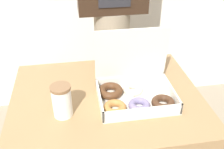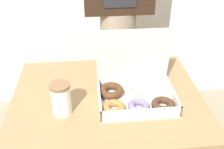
{
  "view_description": "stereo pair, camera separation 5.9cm",
  "coord_description": "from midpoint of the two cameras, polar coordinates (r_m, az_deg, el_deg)",
  "views": [
    {
      "loc": [
        -0.13,
        -0.94,
        1.47
      ],
      "look_at": [
        0.02,
        -0.05,
        0.9
      ],
      "focal_mm": 42.0,
      "sensor_mm": 36.0,
      "label": 1
    },
    {
      "loc": [
        -0.07,
        -0.95,
        1.47
      ],
      "look_at": [
        0.02,
        -0.05,
        0.9
      ],
      "focal_mm": 42.0,
      "sensor_mm": 36.0,
      "label": 2
    }
  ],
  "objects": [
    {
      "name": "person_customer",
      "position": [
        1.52,
        -1.18,
        15.73
      ],
      "size": [
        0.38,
        0.23,
        1.84
      ],
      "color": "gray",
      "rests_on": "ground_plane"
    },
    {
      "name": "donut_box",
      "position": [
        1.14,
        2.94,
        -3.63
      ],
      "size": [
        0.33,
        0.25,
        0.3
      ],
      "color": "silver",
      "rests_on": "table"
    },
    {
      "name": "coffee_cup",
      "position": [
        1.07,
        -12.42,
        -5.64
      ],
      "size": [
        0.08,
        0.08,
        0.14
      ],
      "color": "white",
      "rests_on": "table"
    }
  ]
}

